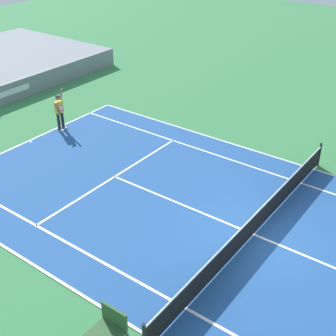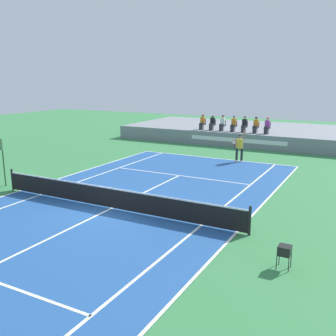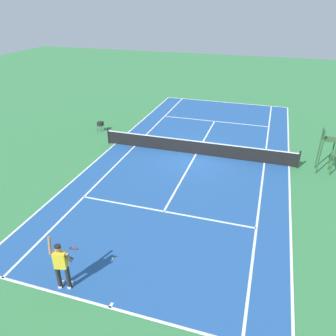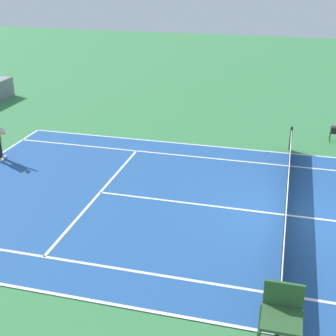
{
  "view_description": "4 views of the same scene",
  "coord_description": "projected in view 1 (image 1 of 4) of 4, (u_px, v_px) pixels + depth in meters",
  "views": [
    {
      "loc": [
        -11.82,
        -5.07,
        9.98
      ],
      "look_at": [
        0.54,
        4.05,
        1.0
      ],
      "focal_mm": 49.4,
      "sensor_mm": 36.0,
      "label": 1
    },
    {
      "loc": [
        9.43,
        -12.55,
        5.38
      ],
      "look_at": [
        0.54,
        4.05,
        1.0
      ],
      "focal_mm": 41.42,
      "sensor_mm": 36.0,
      "label": 2
    },
    {
      "loc": [
        -3.9,
        18.18,
        8.71
      ],
      "look_at": [
        0.54,
        4.05,
        1.0
      ],
      "focal_mm": 35.33,
      "sensor_mm": 36.0,
      "label": 3
    },
    {
      "loc": [
        -13.89,
        0.27,
        7.57
      ],
      "look_at": [
        0.54,
        4.05,
        1.0
      ],
      "focal_mm": 50.52,
      "sensor_mm": 36.0,
      "label": 4
    }
  ],
  "objects": [
    {
      "name": "ground_plane",
      "position": [
        254.0,
        235.0,
        15.85
      ],
      "size": [
        80.0,
        80.0,
        0.0
      ],
      "primitive_type": "plane",
      "color": "#387F47"
    },
    {
      "name": "net",
      "position": [
        255.0,
        223.0,
        15.58
      ],
      "size": [
        11.98,
        0.1,
        1.07
      ],
      "color": "black",
      "rests_on": "ground"
    },
    {
      "name": "tennis_player",
      "position": [
        60.0,
        112.0,
        22.52
      ],
      "size": [
        0.74,
        0.75,
        2.08
      ],
      "color": "#232328",
      "rests_on": "ground"
    },
    {
      "name": "tennis_ball",
      "position": [
        72.0,
        145.0,
        21.5
      ],
      "size": [
        0.07,
        0.07,
        0.07
      ],
      "primitive_type": "sphere",
      "color": "#D1E533",
      "rests_on": "ground"
    },
    {
      "name": "court",
      "position": [
        254.0,
        235.0,
        15.84
      ],
      "size": [
        11.08,
        23.88,
        0.03
      ],
      "color": "#235193",
      "rests_on": "ground"
    }
  ]
}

